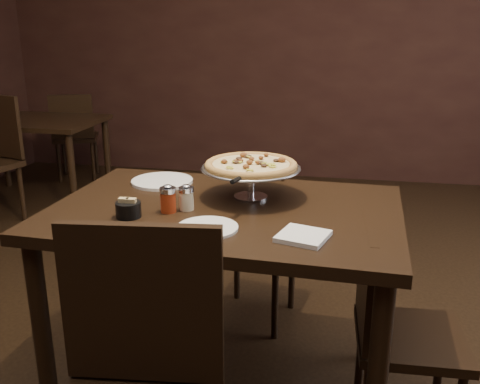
# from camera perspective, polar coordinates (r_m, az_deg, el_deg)

# --- Properties ---
(room) EXTENTS (6.04, 7.04, 2.84)m
(room) POSITION_cam_1_polar(r_m,az_deg,el_deg) (1.94, -0.55, 14.26)
(room) COLOR black
(room) RESTS_ON ground
(dining_table) EXTENTS (1.37, 0.94, 0.83)m
(dining_table) POSITION_cam_1_polar(r_m,az_deg,el_deg) (2.10, -1.60, -4.47)
(dining_table) COLOR black
(dining_table) RESTS_ON ground
(background_table) EXTENTS (1.17, 0.78, 0.73)m
(background_table) POSITION_cam_1_polar(r_m,az_deg,el_deg) (4.99, -21.33, 6.18)
(background_table) COLOR black
(background_table) RESTS_ON ground
(pizza_stand) EXTENTS (0.40, 0.40, 0.17)m
(pizza_stand) POSITION_cam_1_polar(r_m,az_deg,el_deg) (2.14, 1.18, 2.83)
(pizza_stand) COLOR silver
(pizza_stand) RESTS_ON dining_table
(parmesan_shaker) EXTENTS (0.06, 0.06, 0.10)m
(parmesan_shaker) POSITION_cam_1_polar(r_m,az_deg,el_deg) (2.03, -5.74, -0.62)
(parmesan_shaker) COLOR beige
(parmesan_shaker) RESTS_ON dining_table
(pepper_flake_shaker) EXTENTS (0.06, 0.06, 0.11)m
(pepper_flake_shaker) POSITION_cam_1_polar(r_m,az_deg,el_deg) (2.02, -7.68, -0.75)
(pepper_flake_shaker) COLOR maroon
(pepper_flake_shaker) RESTS_ON dining_table
(packet_caddy) EXTENTS (0.09, 0.09, 0.07)m
(packet_caddy) POSITION_cam_1_polar(r_m,az_deg,el_deg) (1.99, -11.83, -1.78)
(packet_caddy) COLOR black
(packet_caddy) RESTS_ON dining_table
(napkin_stack) EXTENTS (0.19, 0.19, 0.02)m
(napkin_stack) POSITION_cam_1_polar(r_m,az_deg,el_deg) (1.78, 6.75, -4.70)
(napkin_stack) COLOR white
(napkin_stack) RESTS_ON dining_table
(plate_left) EXTENTS (0.27, 0.27, 0.01)m
(plate_left) POSITION_cam_1_polar(r_m,az_deg,el_deg) (2.41, -8.30, 1.15)
(plate_left) COLOR white
(plate_left) RESTS_ON dining_table
(plate_near) EXTENTS (0.21, 0.21, 0.01)m
(plate_near) POSITION_cam_1_polar(r_m,az_deg,el_deg) (1.85, -3.51, -3.83)
(plate_near) COLOR white
(plate_near) RESTS_ON dining_table
(serving_spatula) EXTENTS (0.13, 0.13, 0.02)m
(serving_spatula) POSITION_cam_1_polar(r_m,az_deg,el_deg) (1.97, -0.12, 1.38)
(serving_spatula) COLOR silver
(serving_spatula) RESTS_ON pizza_stand
(chair_far) EXTENTS (0.46, 0.46, 0.85)m
(chair_far) POSITION_cam_1_polar(r_m,az_deg,el_deg) (2.70, 1.14, -5.27)
(chair_far) COLOR black
(chair_far) RESTS_ON ground
(chair_side) EXTENTS (0.41, 0.41, 0.84)m
(chair_side) POSITION_cam_1_polar(r_m,az_deg,el_deg) (2.11, 16.01, -13.31)
(chair_side) COLOR black
(chair_side) RESTS_ON ground
(bg_chair_far) EXTENTS (0.52, 0.52, 0.87)m
(bg_chair_far) POSITION_cam_1_polar(r_m,az_deg,el_deg) (5.59, -17.22, 6.02)
(bg_chair_far) COLOR black
(bg_chair_far) RESTS_ON ground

